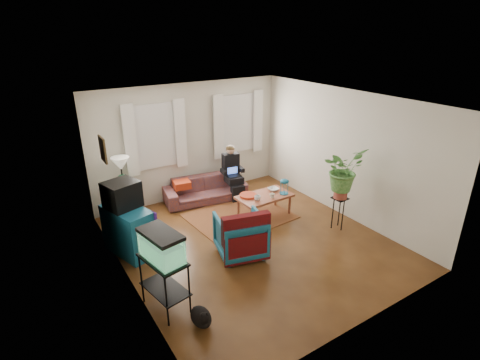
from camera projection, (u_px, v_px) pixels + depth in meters
floor at (252, 242)px, 6.95m from camera, size 4.50×5.00×0.01m
ceiling at (254, 101)px, 5.95m from camera, size 4.50×5.00×0.01m
wall_back at (190, 142)px, 8.39m from camera, size 4.50×0.01×2.60m
wall_front at (370, 242)px, 4.50m from camera, size 4.50×0.01×2.60m
wall_left at (122, 209)px, 5.33m from camera, size 0.01×5.00×2.60m
wall_right at (344, 154)px, 7.57m from camera, size 0.01×5.00×2.60m
window_left at (155, 136)px, 7.89m from camera, size 1.08×0.04×1.38m
window_right at (237, 124)px, 8.91m from camera, size 1.08×0.04×1.38m
curtains_left at (156, 137)px, 7.82m from camera, size 1.36×0.06×1.50m
curtains_right at (239, 124)px, 8.84m from camera, size 1.36×0.06×1.50m
picture_frame at (103, 149)px, 5.76m from camera, size 0.04×0.32×0.40m
area_rug at (239, 216)px, 7.86m from camera, size 2.10×1.73×0.01m
sofa at (205, 186)px, 8.46m from camera, size 1.93×1.02×0.72m
seated_person at (232, 174)px, 8.63m from camera, size 0.55×0.63×1.10m
side_table at (126, 202)px, 7.71m from camera, size 0.57×0.57×0.69m
table_lamp at (122, 173)px, 7.46m from camera, size 0.43×0.43×0.64m
dresser at (129, 231)px, 6.47m from camera, size 0.73×1.05×0.86m
crt_tv at (122, 194)px, 6.29m from camera, size 0.64×0.61×0.46m
aquarium_stand at (165, 284)px, 5.18m from camera, size 0.53×0.79×0.81m
aquarium at (161, 245)px, 4.94m from camera, size 0.48×0.72×0.43m
black_cat at (201, 315)px, 4.95m from camera, size 0.31×0.42×0.33m
armchair at (240, 233)px, 6.44m from camera, size 0.94×0.90×0.81m
serape_throw at (246, 234)px, 6.10m from camera, size 0.83×0.38×0.66m
coffee_table at (264, 206)px, 7.81m from camera, size 1.14×0.64×0.47m
cup_a at (257, 198)px, 7.49m from camera, size 0.13×0.13×0.10m
cup_b at (272, 196)px, 7.59m from camera, size 0.10×0.10×0.10m
bowl at (273, 189)px, 7.95m from camera, size 0.23×0.23×0.06m
snack_tray at (248, 195)px, 7.67m from camera, size 0.36×0.36×0.04m
birdcage at (284, 186)px, 7.74m from camera, size 0.19×0.19×0.33m
plant_stand at (338, 213)px, 7.29m from camera, size 0.29×0.29×0.66m
potted_plant at (342, 176)px, 6.99m from camera, size 0.78×0.69×0.83m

